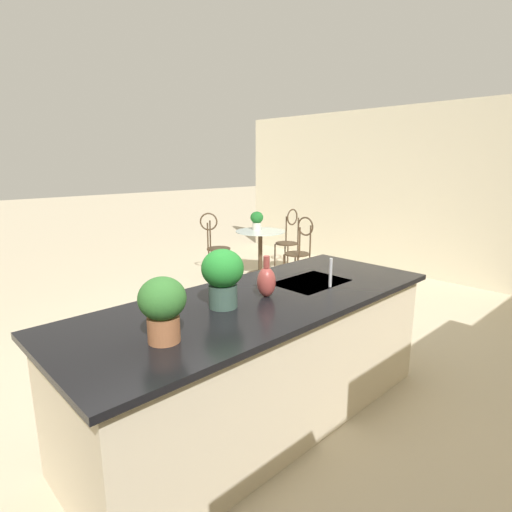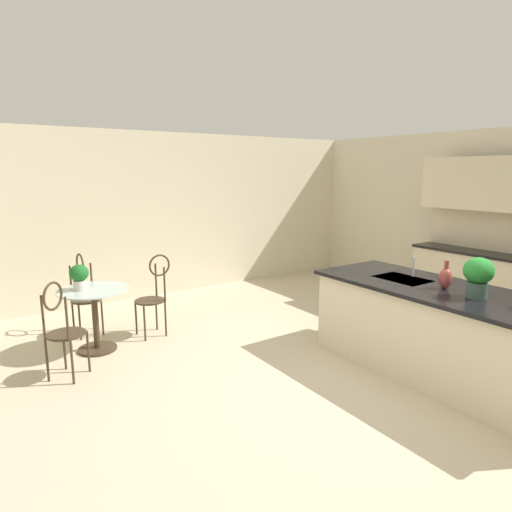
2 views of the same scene
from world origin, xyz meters
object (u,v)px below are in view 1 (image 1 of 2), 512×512
Objects in this scene: chair_near_window at (215,242)px; potted_plant_counter_near at (223,274)px; chair_toward_desk at (300,247)px; chair_by_island at (289,236)px; potted_plant_counter_far at (163,305)px; bistro_table at (260,249)px; potted_plant_on_table at (257,219)px; vase_on_counter at (266,281)px.

chair_near_window is 2.74× the size of potted_plant_counter_near.
chair_near_window is 1.39m from chair_toward_desk.
chair_by_island is 0.90m from chair_toward_desk.
chair_by_island is at bearing -143.70° from potted_plant_counter_near.
chair_near_window is at bearing -131.44° from potted_plant_counter_far.
potted_plant_on_table is at bearing -110.13° from bistro_table.
chair_near_window is at bearing -28.04° from potted_plant_on_table.
vase_on_counter is at bearing 36.12° from chair_toward_desk.
potted_plant_counter_near is at bearing 52.70° from chair_near_window.
vase_on_counter reaches higher than potted_plant_on_table.
potted_plant_counter_near is (3.63, 2.67, 0.56)m from chair_by_island.
chair_toward_desk is 4.25m from potted_plant_counter_far.
vase_on_counter is at bearing 39.56° from chair_by_island.
chair_by_island is at bearing -127.46° from chair_toward_desk.
potted_plant_counter_near is (2.99, 2.71, 0.69)m from bistro_table.
chair_by_island is 3.49× the size of potted_plant_on_table.
chair_by_island is at bearing -145.67° from potted_plant_counter_far.
bistro_table is at bearing -137.79° from potted_plant_counter_near.
bistro_table is 0.77× the size of chair_by_island.
vase_on_counter reaches higher than chair_by_island.
chair_toward_desk is 3.69m from potted_plant_counter_near.
vase_on_counter reaches higher than chair_toward_desk.
chair_near_window reaches higher than potted_plant_on_table.
chair_near_window is at bearing -122.73° from vase_on_counter.
chair_near_window is 0.78m from potted_plant_on_table.
potted_plant_counter_far reaches higher than chair_near_window.
potted_plant_counter_near is at bearing -161.13° from potted_plant_counter_far.
chair_by_island is (-0.65, 0.04, 0.13)m from bistro_table.
chair_by_island is at bearing 176.43° from bistro_table.
bistro_table is 0.77× the size of chair_toward_desk.
potted_plant_on_table is at bearing -132.95° from vase_on_counter.
bistro_table is 4.09m from potted_plant_counter_near.
chair_near_window is 1.00× the size of chair_by_island.
chair_by_island and chair_toward_desk have the same top height.
potted_plant_counter_near is 1.10× the size of potted_plant_counter_far.
chair_toward_desk is at bearing 52.54° from chair_by_island.
vase_on_counter reaches higher than bistro_table.
vase_on_counter is (-0.90, -0.14, -0.09)m from potted_plant_counter_far.
vase_on_counter is (3.28, 2.71, 0.46)m from chair_by_island.
potted_plant_counter_far is at bearing 39.32° from bistro_table.
potted_plant_counter_near is at bearing 32.33° from chair_toward_desk.
potted_plant_counter_far is at bearing 40.19° from potted_plant_on_table.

